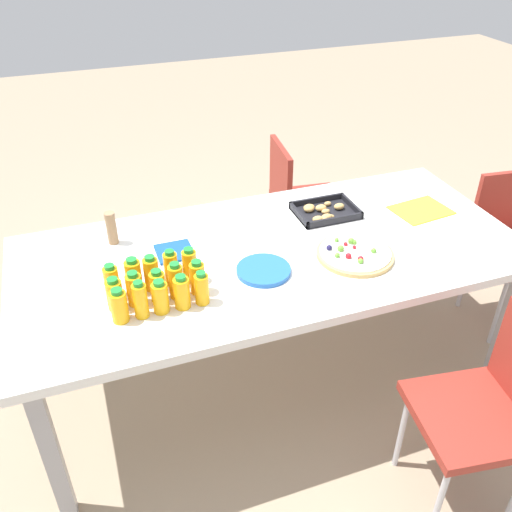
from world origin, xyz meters
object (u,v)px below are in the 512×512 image
object	(u,v)px
chair_near_right	(492,404)
juice_bottle_8	(176,281)
snack_tray	(324,212)
cardboard_tube	(111,228)
juice_bottle_9	(197,278)
fruit_pizza	(355,254)
juice_bottle_1	(140,300)
juice_bottle_12	(151,274)
juice_bottle_10	(112,282)
juice_bottle_11	(134,276)
chair_far_right	(299,197)
juice_bottle_14	(190,266)
paper_folder	(421,210)
juice_bottle_6	(134,289)
napkin_stack	(175,252)
juice_bottle_0	(119,306)
juice_bottle_13	(171,268)
juice_bottle_5	(115,294)
juice_bottle_4	(202,289)
juice_bottle_2	(160,297)
juice_bottle_7	(158,286)
juice_bottle_3	(182,292)
plate_stack	(264,270)
party_table	(272,262)

from	to	relation	value
chair_near_right	juice_bottle_8	distance (m)	1.22
snack_tray	cardboard_tube	size ratio (longest dim) A/B	1.92
juice_bottle_9	fruit_pizza	distance (m)	0.68
juice_bottle_1	juice_bottle_12	distance (m)	0.16
juice_bottle_10	juice_bottle_11	size ratio (longest dim) A/B	0.95
chair_far_right	fruit_pizza	xyz separation A→B (m)	(-0.20, -1.01, 0.27)
juice_bottle_14	paper_folder	bearing A→B (deg)	8.42
juice_bottle_6	napkin_stack	bearing A→B (deg)	53.83
snack_tray	juice_bottle_0	bearing A→B (deg)	-156.15
chair_far_right	juice_bottle_13	distance (m)	1.38
juice_bottle_1	juice_bottle_5	bearing A→B (deg)	136.49
juice_bottle_5	fruit_pizza	size ratio (longest dim) A/B	0.41
juice_bottle_8	snack_tray	xyz separation A→B (m)	(0.79, 0.38, -0.06)
snack_tray	juice_bottle_4	bearing A→B (deg)	-147.91
juice_bottle_2	juice_bottle_7	xyz separation A→B (m)	(0.00, 0.07, -0.00)
juice_bottle_14	juice_bottle_5	bearing A→B (deg)	-165.84
chair_far_right	juice_bottle_6	distance (m)	1.54
chair_near_right	juice_bottle_3	distance (m)	1.18
cardboard_tube	juice_bottle_7	bearing A→B (deg)	-77.02
juice_bottle_7	juice_bottle_12	xyz separation A→B (m)	(-0.01, 0.08, 0.01)
fruit_pizza	plate_stack	world-z (taller)	fruit_pizza
chair_near_right	snack_tray	xyz separation A→B (m)	(-0.18, 1.04, 0.27)
juice_bottle_3	juice_bottle_4	world-z (taller)	juice_bottle_3
juice_bottle_5	juice_bottle_9	world-z (taller)	juice_bottle_9
juice_bottle_13	fruit_pizza	xyz separation A→B (m)	(0.76, -0.07, -0.06)
juice_bottle_2	napkin_stack	world-z (taller)	juice_bottle_2
juice_bottle_7	snack_tray	world-z (taller)	juice_bottle_7
chair_far_right	juice_bottle_14	size ratio (longest dim) A/B	5.62
juice_bottle_5	paper_folder	world-z (taller)	juice_bottle_5
juice_bottle_2	napkin_stack	bearing A→B (deg)	70.38
chair_far_right	juice_bottle_6	size ratio (longest dim) A/B	5.98
juice_bottle_4	juice_bottle_5	size ratio (longest dim) A/B	1.03
juice_bottle_14	juice_bottle_0	bearing A→B (deg)	-152.83
juice_bottle_7	juice_bottle_13	bearing A→B (deg)	51.26
party_table	juice_bottle_9	xyz separation A→B (m)	(-0.37, -0.17, 0.13)
juice_bottle_5	napkin_stack	bearing A→B (deg)	45.78
juice_bottle_3	party_table	bearing A→B (deg)	28.62
chair_near_right	juice_bottle_5	size ratio (longest dim) A/B	6.31
cardboard_tube	juice_bottle_3	bearing A→B (deg)	-71.14
juice_bottle_9	cardboard_tube	distance (m)	0.53
chair_near_right	juice_bottle_1	size ratio (longest dim) A/B	5.50
chair_near_right	juice_bottle_10	bearing A→B (deg)	66.26
fruit_pizza	napkin_stack	xyz separation A→B (m)	(-0.70, 0.28, -0.01)
napkin_stack	juice_bottle_9	bearing A→B (deg)	-85.06
chair_far_right	juice_bottle_4	distance (m)	1.44
juice_bottle_0	juice_bottle_13	xyz separation A→B (m)	(0.22, 0.15, 0.01)
juice_bottle_1	juice_bottle_3	xyz separation A→B (m)	(0.15, 0.00, -0.01)
cardboard_tube	paper_folder	size ratio (longest dim) A/B	0.57
chair_far_right	juice_bottle_14	distance (m)	1.34
juice_bottle_8	juice_bottle_9	world-z (taller)	juice_bottle_8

